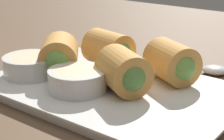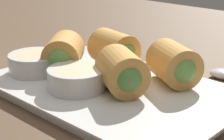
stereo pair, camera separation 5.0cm
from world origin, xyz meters
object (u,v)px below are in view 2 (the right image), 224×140
(dipping_bowl_far, at_px, (35,62))
(spoon, at_px, (217,73))
(dipping_bowl_near, at_px, (77,78))
(serving_plate, at_px, (112,90))

(dipping_bowl_far, relative_size, spoon, 0.50)
(spoon, bearing_deg, dipping_bowl_far, 46.65)
(dipping_bowl_near, bearing_deg, spoon, -115.24)
(serving_plate, height_order, dipping_bowl_far, dipping_bowl_far)
(serving_plate, bearing_deg, dipping_bowl_near, 57.45)
(serving_plate, distance_m, spoon, 0.18)
(serving_plate, xyz_separation_m, dipping_bowl_near, (0.03, 0.04, 0.02))
(dipping_bowl_near, xyz_separation_m, dipping_bowl_far, (0.10, -0.00, 0.00))
(dipping_bowl_near, relative_size, spoon, 0.50)
(dipping_bowl_near, distance_m, dipping_bowl_far, 0.10)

